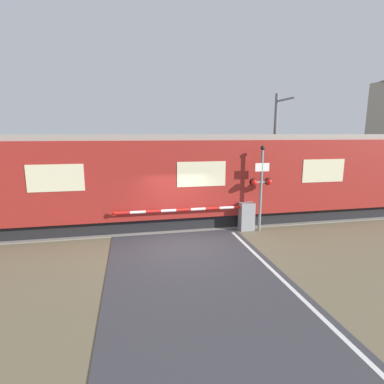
{
  "coord_description": "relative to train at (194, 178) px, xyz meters",
  "views": [
    {
      "loc": [
        -1.73,
        -10.22,
        4.02
      ],
      "look_at": [
        0.77,
        1.89,
        1.62
      ],
      "focal_mm": 28.0,
      "sensor_mm": 36.0,
      "label": 1
    }
  ],
  "objects": [
    {
      "name": "catenary_pole",
      "position": [
        5.04,
        2.14,
        1.17
      ],
      "size": [
        0.2,
        1.9,
        6.14
      ],
      "color": "slate",
      "rests_on": "ground_plane"
    },
    {
      "name": "crossing_barrier",
      "position": [
        1.45,
        -1.75,
        -1.38
      ],
      "size": [
        5.82,
        0.44,
        1.19
      ],
      "color": "gray",
      "rests_on": "ground_plane"
    },
    {
      "name": "ground_plane",
      "position": [
        -1.08,
        -3.04,
        -2.05
      ],
      "size": [
        80.0,
        80.0,
        0.0
      ],
      "primitive_type": "plane",
      "color": "#6B6047"
    },
    {
      "name": "track_bed",
      "position": [
        -1.08,
        0.0,
        -2.03
      ],
      "size": [
        36.0,
        3.2,
        0.13
      ],
      "color": "gray",
      "rests_on": "ground_plane"
    },
    {
      "name": "train",
      "position": [
        0.0,
        0.0,
        0.0
      ],
      "size": [
        20.13,
        3.12,
        4.01
      ],
      "color": "black",
      "rests_on": "ground_plane"
    },
    {
      "name": "signal_post",
      "position": [
        2.41,
        -1.99,
        -0.02
      ],
      "size": [
        0.96,
        0.26,
        3.56
      ],
      "color": "gray",
      "rests_on": "ground_plane"
    }
  ]
}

